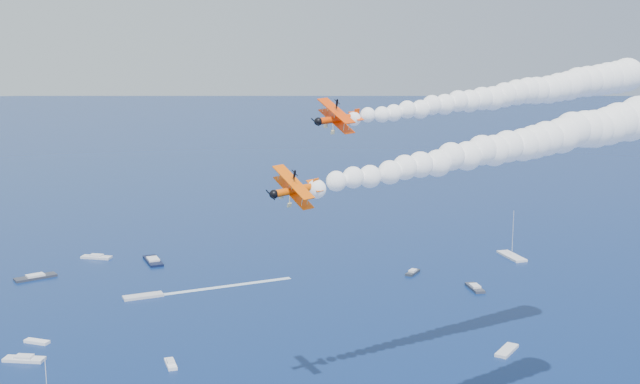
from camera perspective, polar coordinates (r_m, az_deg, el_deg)
name	(u,v)px	position (r m, az deg, el deg)	size (l,w,h in m)	color
biplane_lead	(338,119)	(125.31, 1.31, 5.29)	(8.11, 9.10, 5.48)	#FF4005
biplane_trail	(295,190)	(90.50, -1.80, 0.15)	(6.44, 7.22, 4.35)	#FF5905
smoke_trail_lead	(504,95)	(145.26, 13.15, 6.82)	(68.39, 15.34, 11.88)	white
smoke_trail_trail	(508,146)	(111.47, 13.42, 3.26)	(67.59, 19.79, 11.88)	white
spectator_boats	(135,305)	(216.10, -13.22, -7.96)	(204.52, 165.15, 0.70)	black
boat_wakes	(14,321)	(214.54, -21.17, -8.65)	(125.83, 94.39, 0.04)	white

